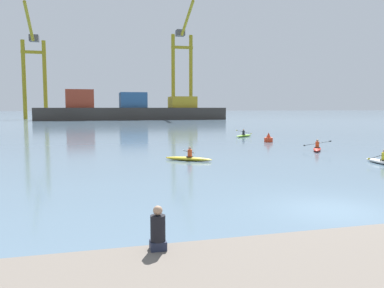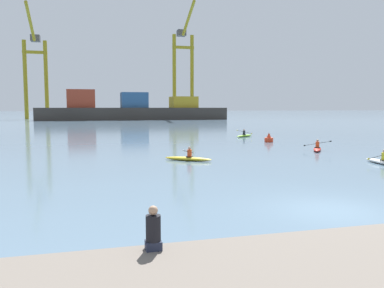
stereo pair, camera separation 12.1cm
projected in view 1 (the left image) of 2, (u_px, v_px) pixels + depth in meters
name	position (u px, v px, depth m)	size (l,w,h in m)	color
ground_plane	(334.00, 210.00, 13.58)	(800.00, 800.00, 0.00)	slate
container_barge	(131.00, 110.00, 113.56)	(54.72, 10.43, 8.69)	#38332D
gantry_crane_west	(34.00, 65.00, 118.53)	(7.30, 17.99, 32.80)	olive
gantry_crane_west_mid	(182.00, 63.00, 127.30)	(7.29, 18.52, 35.22)	olive
channel_buoy	(268.00, 139.00, 40.26)	(0.90, 0.90, 1.00)	red
kayak_lime	(244.00, 135.00, 47.43)	(3.08, 2.52, 0.95)	#7ABC2D
kayak_yellow	(189.00, 158.00, 26.13)	(3.13, 2.44, 0.95)	yellow
kayak_red	(317.00, 148.00, 32.27)	(2.39, 3.16, 0.95)	red
kayak_white	(383.00, 161.00, 24.54)	(2.24, 3.44, 0.95)	silver
seated_onlooker	(158.00, 230.00, 7.61)	(0.32, 0.30, 0.90)	#23283D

